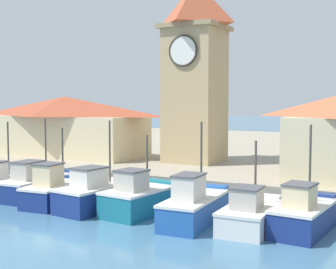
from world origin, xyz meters
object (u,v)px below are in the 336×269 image
at_px(clock_tower, 195,67).
at_px(fishing_boat_left_outer, 38,184).
at_px(fishing_boat_right_inner, 251,214).
at_px(fishing_boat_right_outer, 305,214).
at_px(fishing_boat_mid_left, 101,193).
at_px(fishing_boat_center, 140,198).
at_px(fishing_boat_mid_right, 195,205).
at_px(warehouse_left, 65,125).
at_px(fishing_boat_far_left, 2,183).
at_px(fishing_boat_left_inner, 57,190).

bearing_deg(clock_tower, fishing_boat_left_outer, -119.82).
distance_m(fishing_boat_right_inner, fishing_boat_right_outer, 2.23).
bearing_deg(fishing_boat_right_outer, fishing_boat_left_outer, -179.76).
bearing_deg(fishing_boat_right_outer, fishing_boat_mid_left, -176.36).
relative_size(fishing_boat_center, fishing_boat_mid_right, 0.83).
height_order(fishing_boat_mid_right, warehouse_left, warehouse_left).
bearing_deg(fishing_boat_far_left, fishing_boat_left_outer, 13.33).
bearing_deg(fishing_boat_right_inner, fishing_boat_mid_left, -179.95).
xyz_separation_m(fishing_boat_mid_right, warehouse_left, (-15.58, 9.15, 2.83)).
bearing_deg(fishing_boat_mid_left, fishing_boat_right_inner, 0.05).
height_order(fishing_boat_left_outer, warehouse_left, warehouse_left).
xyz_separation_m(fishing_boat_mid_left, fishing_boat_center, (2.40, -0.02, 0.01)).
relative_size(fishing_boat_center, fishing_boat_right_outer, 0.95).
relative_size(fishing_boat_mid_right, clock_tower, 0.38).
height_order(fishing_boat_far_left, fishing_boat_right_inner, fishing_boat_far_left).
xyz_separation_m(fishing_boat_right_inner, fishing_boat_right_outer, (2.13, 0.64, 0.09)).
bearing_deg(fishing_boat_right_inner, clock_tower, 126.59).
distance_m(fishing_boat_far_left, fishing_boat_left_outer, 2.40).
height_order(fishing_boat_right_inner, fishing_boat_right_outer, fishing_boat_right_outer).
distance_m(fishing_boat_center, warehouse_left, 15.63).
distance_m(fishing_boat_mid_left, fishing_boat_center, 2.40).
xyz_separation_m(fishing_boat_mid_left, fishing_boat_mid_right, (5.47, -0.22, 0.01)).
xyz_separation_m(fishing_boat_far_left, fishing_boat_mid_right, (12.71, -0.25, 0.08)).
distance_m(fishing_boat_right_outer, warehouse_left, 22.07).
distance_m(fishing_boat_right_outer, clock_tower, 15.20).
bearing_deg(fishing_boat_mid_left, fishing_boat_left_outer, 173.23).
distance_m(fishing_boat_center, clock_tower, 12.43).
bearing_deg(clock_tower, fishing_boat_left_inner, -106.70).
height_order(fishing_boat_far_left, fishing_boat_center, fishing_boat_far_left).
bearing_deg(fishing_boat_left_outer, fishing_boat_left_inner, -23.58).
distance_m(fishing_boat_left_outer, fishing_boat_left_inner, 2.50).
bearing_deg(warehouse_left, fishing_boat_mid_right, -30.43).
distance_m(fishing_boat_mid_left, fishing_boat_right_inner, 8.02).
xyz_separation_m(fishing_boat_left_inner, fishing_boat_right_outer, (12.75, 1.06, -0.01)).
bearing_deg(fishing_boat_left_outer, clock_tower, 60.18).
relative_size(fishing_boat_left_outer, warehouse_left, 0.40).
height_order(fishing_boat_mid_right, fishing_boat_right_outer, fishing_boat_mid_right).
bearing_deg(fishing_boat_far_left, fishing_boat_right_outer, 2.03).
relative_size(fishing_boat_left_inner, fishing_boat_right_inner, 1.00).
bearing_deg(clock_tower, fishing_boat_right_outer, -44.47).
bearing_deg(fishing_boat_left_outer, fishing_boat_center, -4.71).
distance_m(fishing_boat_left_inner, fishing_boat_mid_left, 2.64).
bearing_deg(warehouse_left, clock_tower, 6.15).
distance_m(fishing_boat_center, fishing_boat_right_inner, 5.62).
distance_m(fishing_boat_far_left, fishing_boat_mid_left, 7.24).
distance_m(fishing_boat_center, fishing_boat_right_outer, 7.78).
relative_size(fishing_boat_mid_right, fishing_boat_right_outer, 1.15).
bearing_deg(fishing_boat_right_inner, fishing_boat_far_left, 179.92).
xyz_separation_m(fishing_boat_left_inner, clock_tower, (3.15, 10.50, 7.04)).
bearing_deg(fishing_boat_mid_right, fishing_boat_right_outer, 10.50).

